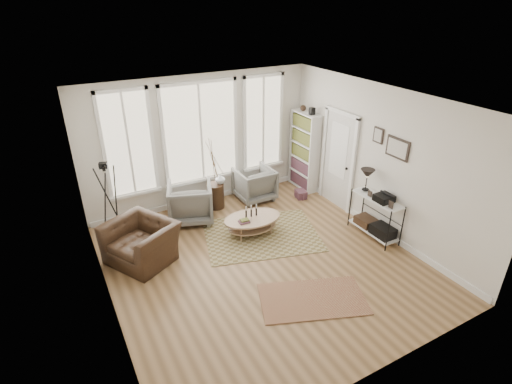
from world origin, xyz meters
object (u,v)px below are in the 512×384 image
coffee_table (252,221)px  side_table (215,176)px  bookcase (305,151)px  armchair_left (190,202)px  low_shelf (375,213)px  armchair_right (254,184)px  accent_chair (141,242)px

coffee_table → side_table: 1.47m
coffee_table → side_table: size_ratio=0.76×
bookcase → armchair_left: bearing=-176.5°
bookcase → coffee_table: 2.60m
side_table → coffee_table: bearing=-82.3°
low_shelf → coffee_table: size_ratio=1.07×
bookcase → coffee_table: (-2.15, -1.31, -0.67)m
armchair_left → side_table: bearing=-139.5°
armchair_left → armchair_right: bearing=-153.2°
armchair_left → side_table: (0.69, 0.26, 0.35)m
accent_chair → coffee_table: bearing=55.9°
bookcase → armchair_right: 1.49m
bookcase → low_shelf: 2.56m
armchair_right → side_table: side_table is taller
accent_chair → low_shelf: bearing=42.7°
low_shelf → accent_chair: low_shelf is taller
armchair_left → armchair_right: (1.65, 0.20, -0.04)m
low_shelf → armchair_left: 3.78m
armchair_left → side_table: size_ratio=0.58×
coffee_table → side_table: side_table is taller
armchair_right → coffee_table: bearing=59.6°
coffee_table → armchair_left: size_ratio=1.31×
armchair_left → side_table: 0.81m
low_shelf → armchair_left: size_ratio=1.41×
armchair_left → bookcase: bearing=-156.7°
bookcase → low_shelf: bookcase is taller
low_shelf → accent_chair: size_ratio=1.14×
bookcase → armchair_left: bookcase is taller
low_shelf → armchair_right: bearing=117.4°
low_shelf → armchair_right: (-1.32, 2.54, -0.13)m
armchair_left → armchair_right: 1.66m
bookcase → side_table: (-2.34, 0.07, -0.19)m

